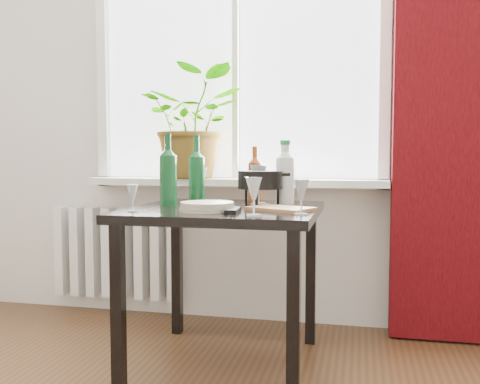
% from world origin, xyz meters
% --- Properties ---
extents(window, '(1.72, 0.08, 1.62)m').
position_xyz_m(window, '(0.00, 2.22, 1.60)').
color(window, white).
rests_on(window, ground).
extents(windowsill, '(1.72, 0.20, 0.04)m').
position_xyz_m(windowsill, '(0.00, 2.15, 0.82)').
color(windowsill, silver).
rests_on(windowsill, ground).
extents(curtain, '(0.50, 0.12, 2.56)m').
position_xyz_m(curtain, '(1.12, 2.12, 1.30)').
color(curtain, '#390508').
rests_on(curtain, ground).
extents(radiator, '(0.80, 0.10, 0.55)m').
position_xyz_m(radiator, '(-0.75, 2.18, 0.38)').
color(radiator, white).
rests_on(radiator, ground).
extents(table, '(0.85, 0.85, 0.74)m').
position_xyz_m(table, '(0.10, 1.55, 0.65)').
color(table, black).
rests_on(table, ground).
extents(potted_plant, '(0.63, 0.57, 0.64)m').
position_xyz_m(potted_plant, '(-0.24, 2.16, 1.16)').
color(potted_plant, '#33731E').
rests_on(potted_plant, windowsill).
extents(wine_bottle_left, '(0.09, 0.09, 0.35)m').
position_xyz_m(wine_bottle_left, '(-0.19, 1.59, 0.92)').
color(wine_bottle_left, '#0C4019').
rests_on(wine_bottle_left, table).
extents(wine_bottle_right, '(0.10, 0.10, 0.34)m').
position_xyz_m(wine_bottle_right, '(-0.10, 1.75, 0.91)').
color(wine_bottle_right, '#0C411C').
rests_on(wine_bottle_right, table).
extents(bottle_amber, '(0.09, 0.09, 0.29)m').
position_xyz_m(bottle_amber, '(0.17, 1.93, 0.89)').
color(bottle_amber, maroon).
rests_on(bottle_amber, table).
extents(cleaning_bottle, '(0.11, 0.11, 0.32)m').
position_xyz_m(cleaning_bottle, '(0.35, 1.78, 0.90)').
color(cleaning_bottle, silver).
rests_on(cleaning_bottle, table).
extents(wineglass_front_right, '(0.08, 0.08, 0.16)m').
position_xyz_m(wineglass_front_right, '(0.30, 1.23, 0.82)').
color(wineglass_front_right, silver).
rests_on(wineglass_front_right, table).
extents(wineglass_far_right, '(0.07, 0.07, 0.15)m').
position_xyz_m(wineglass_far_right, '(0.48, 1.32, 0.81)').
color(wineglass_far_right, '#B5BCC3').
rests_on(wineglass_far_right, table).
extents(wineglass_back_center, '(0.09, 0.09, 0.20)m').
position_xyz_m(wineglass_back_center, '(0.22, 1.74, 0.84)').
color(wineglass_back_center, silver).
rests_on(wineglass_back_center, table).
extents(wineglass_back_left, '(0.09, 0.09, 0.18)m').
position_xyz_m(wineglass_back_left, '(-0.10, 1.81, 0.83)').
color(wineglass_back_left, silver).
rests_on(wineglass_back_left, table).
extents(wineglass_front_left, '(0.05, 0.05, 0.12)m').
position_xyz_m(wineglass_front_left, '(-0.23, 1.28, 0.80)').
color(wineglass_front_left, silver).
rests_on(wineglass_front_left, table).
extents(plate_stack, '(0.28, 0.28, 0.04)m').
position_xyz_m(plate_stack, '(0.07, 1.37, 0.76)').
color(plate_stack, '#BCB59C').
rests_on(plate_stack, table).
extents(fondue_pot, '(0.30, 0.28, 0.17)m').
position_xyz_m(fondue_pot, '(0.24, 1.68, 0.82)').
color(fondue_pot, black).
rests_on(fondue_pot, table).
extents(tv_remote, '(0.06, 0.17, 0.02)m').
position_xyz_m(tv_remote, '(0.19, 1.34, 0.75)').
color(tv_remote, black).
rests_on(tv_remote, table).
extents(cutting_board, '(0.32, 0.27, 0.01)m').
position_xyz_m(cutting_board, '(0.37, 1.47, 0.75)').
color(cutting_board, '#A37049').
rests_on(cutting_board, table).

